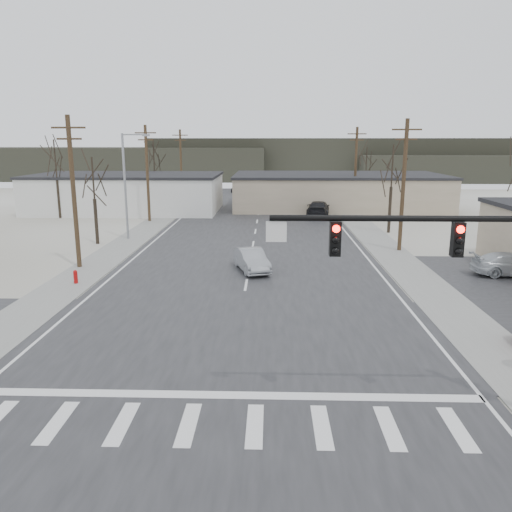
{
  "coord_description": "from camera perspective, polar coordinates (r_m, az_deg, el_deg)",
  "views": [
    {
      "loc": [
        1.43,
        -20.4,
        8.35
      ],
      "look_at": [
        0.7,
        4.53,
        2.6
      ],
      "focal_mm": 35.0,
      "sensor_mm": 36.0,
      "label": 1
    }
  ],
  "objects": [
    {
      "name": "main_road",
      "position": [
        36.39,
        -0.61,
        -0.25
      ],
      "size": [
        18.0,
        110.0,
        0.05
      ],
      "primitive_type": "cube",
      "color": "#262629",
      "rests_on": "ground"
    },
    {
      "name": "upole_right_a",
      "position": [
        39.82,
        16.5,
        7.95
      ],
      "size": [
        2.2,
        0.3,
        10.0
      ],
      "color": "#42351E",
      "rests_on": "ground"
    },
    {
      "name": "cross_road",
      "position": [
        22.08,
        -2.18,
        -9.19
      ],
      "size": [
        90.0,
        10.0,
        0.04
      ],
      "primitive_type": "cube",
      "color": "#262629",
      "rests_on": "ground"
    },
    {
      "name": "car_parked_silver",
      "position": [
        35.46,
        27.2,
        -0.87
      ],
      "size": [
        4.9,
        2.0,
        1.42
      ],
      "primitive_type": "imported",
      "rotation": [
        0.0,
        0.0,
        1.57
      ],
      "color": "#AFB4BA",
      "rests_on": "parking_lot"
    },
    {
      "name": "upole_right_b",
      "position": [
        61.31,
        11.31,
        9.81
      ],
      "size": [
        2.2,
        0.3,
        10.0
      ],
      "color": "#42351E",
      "rests_on": "ground"
    },
    {
      "name": "building_right_far",
      "position": [
        65.26,
        9.31,
        7.36
      ],
      "size": [
        26.3,
        14.3,
        4.3
      ],
      "color": "tan",
      "rests_on": "ground"
    },
    {
      "name": "car_far_a",
      "position": [
        57.21,
        7.16,
        5.4
      ],
      "size": [
        3.37,
        6.24,
        1.72
      ],
      "primitive_type": "imported",
      "rotation": [
        0.0,
        0.0,
        2.97
      ],
      "color": "black",
      "rests_on": "main_road"
    },
    {
      "name": "tree_right_far",
      "position": [
        73.71,
        12.51,
        10.52
      ],
      "size": [
        3.52,
        3.52,
        7.84
      ],
      "color": "#31281E",
      "rests_on": "ground"
    },
    {
      "name": "ground",
      "position": [
        22.08,
        -2.18,
        -9.24
      ],
      "size": [
        140.0,
        140.0,
        0.0
      ],
      "primitive_type": "plane",
      "color": "silver",
      "rests_on": "ground"
    },
    {
      "name": "sidewalk_right",
      "position": [
        42.25,
        14.19,
        1.22
      ],
      "size": [
        3.0,
        90.0,
        0.06
      ],
      "primitive_type": "cube",
      "color": "gray",
      "rests_on": "ground"
    },
    {
      "name": "hill_center",
      "position": [
        117.25,
        8.49,
        10.95
      ],
      "size": [
        80.0,
        18.0,
        9.0
      ],
      "primitive_type": "cube",
      "color": "#333026",
      "rests_on": "ground"
    },
    {
      "name": "hill_left",
      "position": [
        118.25,
        -16.52,
        10.1
      ],
      "size": [
        70.0,
        18.0,
        7.0
      ],
      "primitive_type": "cube",
      "color": "#333026",
      "rests_on": "ground"
    },
    {
      "name": "hill_right",
      "position": [
        120.74,
        25.75,
        9.05
      ],
      "size": [
        60.0,
        18.0,
        5.5
      ],
      "primitive_type": "cube",
      "color": "#333026",
      "rests_on": "ground"
    },
    {
      "name": "fire_hydrant",
      "position": [
        31.69,
        -19.92,
        -2.25
      ],
      "size": [
        0.24,
        0.24,
        0.87
      ],
      "color": "#A50C0C",
      "rests_on": "ground"
    },
    {
      "name": "traffic_signal_mast",
      "position": [
        16.02,
        25.43,
        -1.56
      ],
      "size": [
        8.95,
        0.43,
        7.2
      ],
      "color": "black",
      "rests_on": "ground"
    },
    {
      "name": "upole_left_d",
      "position": [
        73.61,
        -8.57,
        10.4
      ],
      "size": [
        2.2,
        0.3,
        10.0
      ],
      "color": "#42351E",
      "rests_on": "ground"
    },
    {
      "name": "streetlight_main",
      "position": [
        44.25,
        -14.52,
        8.34
      ],
      "size": [
        2.4,
        0.25,
        9.0
      ],
      "color": "gray",
      "rests_on": "ground"
    },
    {
      "name": "sedan_crossing",
      "position": [
        32.66,
        -0.52,
        -0.44
      ],
      "size": [
        2.75,
        4.65,
        1.45
      ],
      "primitive_type": "imported",
      "rotation": [
        0.0,
        0.0,
        0.3
      ],
      "color": "gray",
      "rests_on": "main_road"
    },
    {
      "name": "upole_left_c",
      "position": [
        54.06,
        -12.32,
        9.37
      ],
      "size": [
        2.2,
        0.3,
        10.0
      ],
      "color": "#42351E",
      "rests_on": "ground"
    },
    {
      "name": "building_left_far",
      "position": [
        63.16,
        -14.45,
        7.03
      ],
      "size": [
        22.3,
        12.3,
        4.5
      ],
      "color": "silver",
      "rests_on": "ground"
    },
    {
      "name": "sidewalk_left",
      "position": [
        42.96,
        -14.61,
        1.39
      ],
      "size": [
        3.0,
        90.0,
        0.06
      ],
      "primitive_type": "cube",
      "color": "gray",
      "rests_on": "ground"
    },
    {
      "name": "upole_left_b",
      "position": [
        35.02,
        -20.15,
        7.07
      ],
      "size": [
        2.2,
        0.3,
        10.0
      ],
      "color": "#42351E",
      "rests_on": "ground"
    },
    {
      "name": "car_far_b",
      "position": [
        84.43,
        -2.01,
        7.84
      ],
      "size": [
        2.55,
        4.7,
        1.52
      ],
      "primitive_type": "imported",
      "rotation": [
        0.0,
        0.0,
        -0.18
      ],
      "color": "black",
      "rests_on": "main_road"
    },
    {
      "name": "tree_left_mid",
      "position": [
        59.26,
        -21.95,
        10.06
      ],
      "size": [
        3.96,
        3.96,
        8.82
      ],
      "color": "#31281E",
      "rests_on": "ground"
    },
    {
      "name": "tree_left_near",
      "position": [
        43.01,
        -18.11,
        8.18
      ],
      "size": [
        3.3,
        3.3,
        7.35
      ],
      "color": "#31281E",
      "rests_on": "ground"
    },
    {
      "name": "tree_left_far",
      "position": [
        68.2,
        -11.6,
        10.98
      ],
      "size": [
        3.96,
        3.96,
        8.82
      ],
      "color": "#31281E",
      "rests_on": "ground"
    },
    {
      "name": "tree_right_mid",
      "position": [
        47.76,
        15.31,
        9.62
      ],
      "size": [
        3.74,
        3.74,
        8.33
      ],
      "color": "#31281E",
      "rests_on": "ground"
    }
  ]
}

